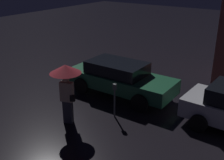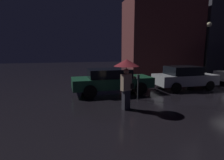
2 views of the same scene
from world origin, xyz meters
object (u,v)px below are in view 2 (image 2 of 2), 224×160
at_px(pedestrian_with_umbrella, 126,70).
at_px(parking_meter, 138,84).
at_px(parked_car_silver, 184,77).
at_px(street_lamp_near, 208,42).
at_px(parked_car_green, 111,80).

distance_m(pedestrian_with_umbrella, parking_meter, 1.87).
bearing_deg(parked_car_silver, pedestrian_with_umbrella, -148.26).
bearing_deg(street_lamp_near, pedestrian_with_umbrella, -150.33).
bearing_deg(parking_meter, street_lamp_near, 26.02).
xyz_separation_m(parked_car_silver, parking_meter, (-3.99, -1.63, 0.04)).
bearing_deg(pedestrian_with_umbrella, parked_car_silver, 10.26).
distance_m(parked_car_green, parked_car_silver, 4.90).
bearing_deg(parked_car_silver, street_lamp_near, 32.15).
xyz_separation_m(parked_car_green, pedestrian_with_umbrella, (-0.18, -2.96, 0.90)).
height_order(parked_car_green, parking_meter, parked_car_green).
relative_size(parked_car_green, parked_car_silver, 1.16).
height_order(parking_meter, street_lamp_near, street_lamp_near).
bearing_deg(pedestrian_with_umbrella, street_lamp_near, 10.44).
bearing_deg(street_lamp_near, parked_car_silver, -150.09).
distance_m(parked_car_green, pedestrian_with_umbrella, 3.10).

